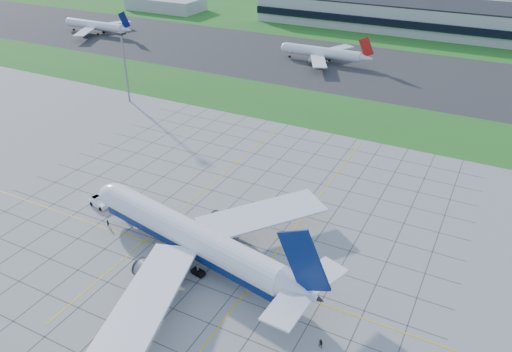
{
  "coord_description": "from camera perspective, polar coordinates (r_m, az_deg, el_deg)",
  "views": [
    {
      "loc": [
        53.65,
        -70.12,
        67.66
      ],
      "look_at": [
        4.21,
        25.13,
        7.0
      ],
      "focal_mm": 35.0,
      "sensor_mm": 36.0,
      "label": 1
    }
  ],
  "objects": [
    {
      "name": "grass_median",
      "position": [
        181.91,
        8.34,
        7.33
      ],
      "size": [
        700.0,
        35.0,
        0.04
      ],
      "primitive_type": "cube",
      "color": "#24681D",
      "rests_on": "ground"
    },
    {
      "name": "grass_far",
      "position": [
        336.39,
        18.46,
        16.45
      ],
      "size": [
        700.0,
        145.0,
        0.04
      ],
      "primitive_type": "cube",
      "color": "#24681D",
      "rests_on": "ground"
    },
    {
      "name": "light_mast",
      "position": [
        190.25,
        -14.83,
        12.82
      ],
      "size": [
        2.5,
        2.5,
        25.6
      ],
      "color": "gray",
      "rests_on": "ground"
    },
    {
      "name": "airliner",
      "position": [
        105.57,
        -7.38,
        -6.95
      ],
      "size": [
        62.17,
        62.4,
        19.75
      ],
      "rotation": [
        0.0,
        0.0,
        -0.19
      ],
      "color": "white",
      "rests_on": "ground"
    },
    {
      "name": "crew_far",
      "position": [
        90.36,
        7.39,
        -18.48
      ],
      "size": [
        1.09,
        0.99,
        1.81
      ],
      "primitive_type": "imported",
      "rotation": [
        0.0,
        0.0,
        -0.43
      ],
      "color": "black",
      "rests_on": "ground"
    },
    {
      "name": "pushback_tug",
      "position": [
        130.07,
        -17.49,
        -2.88
      ],
      "size": [
        8.16,
        3.68,
        2.24
      ],
      "rotation": [
        0.0,
        0.0,
        -0.19
      ],
      "color": "white",
      "rests_on": "ground"
    },
    {
      "name": "distant_jet_1",
      "position": [
        237.74,
        7.69,
        13.81
      ],
      "size": [
        42.19,
        42.66,
        14.08
      ],
      "color": "white",
      "rests_on": "ground"
    },
    {
      "name": "ground",
      "position": [
        111.23,
        -8.0,
        -8.33
      ],
      "size": [
        1400.0,
        1400.0,
        0.0
      ],
      "primitive_type": "plane",
      "color": "#9E9E99",
      "rests_on": "ground"
    },
    {
      "name": "distant_jet_0",
      "position": [
        301.71,
        -17.82,
        16.06
      ],
      "size": [
        44.37,
        42.66,
        14.08
      ],
      "color": "white",
      "rests_on": "ground"
    },
    {
      "name": "service_block",
      "position": [
        358.0,
        -10.29,
        18.8
      ],
      "size": [
        50.0,
        25.0,
        8.0
      ],
      "primitive_type": "cube",
      "color": "#B7B7B2",
      "rests_on": "ground"
    },
    {
      "name": "crew_near",
      "position": [
        121.68,
        -16.56,
        -5.19
      ],
      "size": [
        0.5,
        0.7,
        1.82
      ],
      "primitive_type": "imported",
      "rotation": [
        0.0,
        0.0,
        1.48
      ],
      "color": "black",
      "rests_on": "ground"
    },
    {
      "name": "terminal",
      "position": [
        306.19,
        25.31,
        15.55
      ],
      "size": [
        260.0,
        43.0,
        15.8
      ],
      "color": "#B7B7B2",
      "rests_on": "ground"
    },
    {
      "name": "asphalt_taxiway",
      "position": [
        231.79,
        13.12,
        11.76
      ],
      "size": [
        700.0,
        75.0,
        0.04
      ],
      "primitive_type": "cube",
      "color": "#383838",
      "rests_on": "ground"
    },
    {
      "name": "apron_markings",
      "position": [
        118.34,
        -4.78,
        -5.51
      ],
      "size": [
        120.0,
        130.0,
        0.03
      ],
      "color": "#474744",
      "rests_on": "ground"
    }
  ]
}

